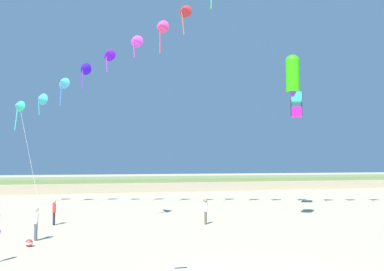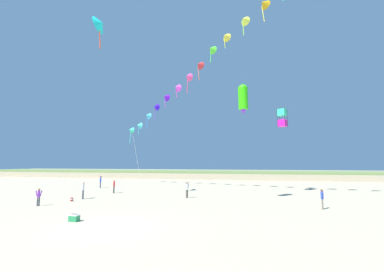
# 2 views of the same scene
# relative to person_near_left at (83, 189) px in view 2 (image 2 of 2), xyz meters

# --- Properties ---
(ground_plane) EXTENTS (240.00, 240.00, 0.00)m
(ground_plane) POSITION_rel_person_near_left_xyz_m (8.48, -9.93, -1.00)
(ground_plane) COLOR tan
(dune_ridge) EXTENTS (120.00, 12.71, 1.76)m
(dune_ridge) POSITION_rel_person_near_left_xyz_m (8.48, 37.36, -0.12)
(dune_ridge) COLOR tan
(dune_ridge) RESTS_ON ground
(person_near_left) EXTENTS (0.30, 0.59, 1.73)m
(person_near_left) POSITION_rel_person_near_left_xyz_m (0.00, 0.00, 0.00)
(person_near_left) COLOR #474C56
(person_near_left) RESTS_ON ground
(person_near_right) EXTENTS (0.37, 0.46, 1.48)m
(person_near_right) POSITION_rel_person_near_left_xyz_m (-1.04, -4.54, -0.15)
(person_near_right) COLOR #474C56
(person_near_right) RESTS_ON ground
(person_mid_center) EXTENTS (0.25, 0.56, 1.60)m
(person_mid_center) POSITION_rel_person_near_left_xyz_m (0.51, 5.21, -0.07)
(person_mid_center) COLOR black
(person_mid_center) RESTS_ON ground
(person_far_left) EXTENTS (0.37, 0.58, 1.76)m
(person_far_left) POSITION_rel_person_near_left_xyz_m (-4.62, 10.49, 0.02)
(person_far_left) COLOR #282D4C
(person_far_left) RESTS_ON ground
(person_far_right) EXTENTS (0.24, 0.55, 1.58)m
(person_far_right) POSITION_rel_person_near_left_xyz_m (22.08, -1.01, -0.09)
(person_far_right) COLOR #726656
(person_far_right) RESTS_ON ground
(person_far_center) EXTENTS (0.44, 0.49, 1.66)m
(person_far_center) POSITION_rel_person_near_left_xyz_m (10.11, 3.00, -0.04)
(person_far_center) COLOR #726656
(person_far_center) RESTS_ON ground
(kite_banner_string) EXTENTS (33.37, 22.29, 26.91)m
(kite_banner_string) POSITION_rel_person_near_left_xyz_m (12.26, 7.91, 16.81)
(kite_banner_string) COLOR #34CCA1
(large_kite_low_lead) EXTENTS (1.24, 1.31, 3.00)m
(large_kite_low_lead) POSITION_rel_person_near_left_xyz_m (16.07, 2.05, 9.06)
(large_kite_low_lead) COLOR #2ED10E
(large_kite_mid_trail) EXTENTS (1.28, 1.28, 2.19)m
(large_kite_mid_trail) POSITION_rel_person_near_left_xyz_m (20.68, 9.94, 8.23)
(large_kite_mid_trail) COLOR #E7169A
(large_kite_high_solo) EXTENTS (1.21, 1.97, 3.74)m
(large_kite_high_solo) POSITION_rel_person_near_left_xyz_m (1.18, 0.04, 17.50)
(large_kite_high_solo) COLOR #1EEFE1
(beach_cooler) EXTENTS (0.58, 0.41, 0.46)m
(beach_cooler) POSITION_rel_person_near_left_xyz_m (5.73, -8.87, -0.79)
(beach_cooler) COLOR #23844C
(beach_cooler) RESTS_ON ground
(beach_ball) EXTENTS (0.36, 0.36, 0.36)m
(beach_ball) POSITION_rel_person_near_left_xyz_m (-0.12, -1.54, -0.82)
(beach_ball) COLOR red
(beach_ball) RESTS_ON ground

